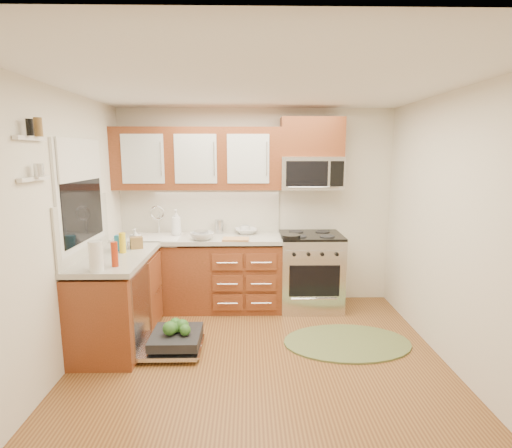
{
  "coord_description": "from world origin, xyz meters",
  "views": [
    {
      "loc": [
        -0.1,
        -3.41,
        1.94
      ],
      "look_at": [
        -0.02,
        0.85,
        1.18
      ],
      "focal_mm": 28.0,
      "sensor_mm": 36.0,
      "label": 1
    }
  ],
  "objects_px": {
    "range": "(310,271)",
    "cup": "(245,229)",
    "skillet": "(291,236)",
    "dishwasher": "(172,341)",
    "microwave": "(311,173)",
    "sink": "(156,247)",
    "stock_pot": "(201,235)",
    "bowl_b": "(202,236)",
    "rug": "(347,343)",
    "upper_cabinets": "(197,159)",
    "cutting_board": "(236,239)",
    "paper_towel_roll": "(96,256)",
    "bowl_a": "(246,231)"
  },
  "relations": [
    {
      "from": "range",
      "to": "microwave",
      "type": "relative_size",
      "value": 1.25
    },
    {
      "from": "stock_pot",
      "to": "cutting_board",
      "type": "height_order",
      "value": "stock_pot"
    },
    {
      "from": "dishwasher",
      "to": "paper_towel_roll",
      "type": "relative_size",
      "value": 2.62
    },
    {
      "from": "rug",
      "to": "cutting_board",
      "type": "distance_m",
      "value": 1.69
    },
    {
      "from": "paper_towel_roll",
      "to": "stock_pot",
      "type": "bearing_deg",
      "value": 59.85
    },
    {
      "from": "sink",
      "to": "stock_pot",
      "type": "height_order",
      "value": "stock_pot"
    },
    {
      "from": "dishwasher",
      "to": "cup",
      "type": "distance_m",
      "value": 1.76
    },
    {
      "from": "cup",
      "to": "bowl_b",
      "type": "bearing_deg",
      "value": -141.8
    },
    {
      "from": "paper_towel_roll",
      "to": "bowl_a",
      "type": "height_order",
      "value": "paper_towel_roll"
    },
    {
      "from": "dishwasher",
      "to": "cutting_board",
      "type": "height_order",
      "value": "cutting_board"
    },
    {
      "from": "stock_pot",
      "to": "bowl_a",
      "type": "height_order",
      "value": "stock_pot"
    },
    {
      "from": "dishwasher",
      "to": "bowl_b",
      "type": "bearing_deg",
      "value": 77.68
    },
    {
      "from": "microwave",
      "to": "rug",
      "type": "height_order",
      "value": "microwave"
    },
    {
      "from": "range",
      "to": "dishwasher",
      "type": "relative_size",
      "value": 1.36
    },
    {
      "from": "microwave",
      "to": "cup",
      "type": "xyz_separation_m",
      "value": [
        -0.82,
        0.1,
        -0.73
      ]
    },
    {
      "from": "range",
      "to": "rug",
      "type": "xyz_separation_m",
      "value": [
        0.24,
        -1.01,
        -0.46
      ]
    },
    {
      "from": "rug",
      "to": "paper_towel_roll",
      "type": "xyz_separation_m",
      "value": [
        -2.34,
        -0.44,
        1.05
      ]
    },
    {
      "from": "upper_cabinets",
      "to": "paper_towel_roll",
      "type": "relative_size",
      "value": 7.68
    },
    {
      "from": "dishwasher",
      "to": "microwave",
      "type": "bearing_deg",
      "value": 39.07
    },
    {
      "from": "bowl_b",
      "to": "skillet",
      "type": "bearing_deg",
      "value": -2.53
    },
    {
      "from": "range",
      "to": "stock_pot",
      "type": "height_order",
      "value": "stock_pot"
    },
    {
      "from": "stock_pot",
      "to": "bowl_b",
      "type": "xyz_separation_m",
      "value": [
        0.02,
        -0.03,
        -0.01
      ]
    },
    {
      "from": "microwave",
      "to": "bowl_a",
      "type": "height_order",
      "value": "microwave"
    },
    {
      "from": "range",
      "to": "paper_towel_roll",
      "type": "height_order",
      "value": "paper_towel_roll"
    },
    {
      "from": "sink",
      "to": "cup",
      "type": "height_order",
      "value": "cup"
    },
    {
      "from": "upper_cabinets",
      "to": "sink",
      "type": "height_order",
      "value": "upper_cabinets"
    },
    {
      "from": "skillet",
      "to": "dishwasher",
      "type": "bearing_deg",
      "value": -144.36
    },
    {
      "from": "bowl_b",
      "to": "rug",
      "type": "bearing_deg",
      "value": -27.9
    },
    {
      "from": "upper_cabinets",
      "to": "range",
      "type": "bearing_deg",
      "value": -5.89
    },
    {
      "from": "rug",
      "to": "bowl_b",
      "type": "bearing_deg",
      "value": 152.1
    },
    {
      "from": "upper_cabinets",
      "to": "rug",
      "type": "distance_m",
      "value": 2.74
    },
    {
      "from": "range",
      "to": "rug",
      "type": "distance_m",
      "value": 1.14
    },
    {
      "from": "sink",
      "to": "skillet",
      "type": "bearing_deg",
      "value": -7.47
    },
    {
      "from": "range",
      "to": "sink",
      "type": "bearing_deg",
      "value": -179.7
    },
    {
      "from": "sink",
      "to": "cutting_board",
      "type": "distance_m",
      "value": 1.03
    },
    {
      "from": "rug",
      "to": "cutting_board",
      "type": "height_order",
      "value": "cutting_board"
    },
    {
      "from": "skillet",
      "to": "bowl_b",
      "type": "relative_size",
      "value": 0.83
    },
    {
      "from": "dishwasher",
      "to": "cutting_board",
      "type": "distance_m",
      "value": 1.38
    },
    {
      "from": "sink",
      "to": "cutting_board",
      "type": "height_order",
      "value": "cutting_board"
    },
    {
      "from": "range",
      "to": "skillet",
      "type": "height_order",
      "value": "skillet"
    },
    {
      "from": "range",
      "to": "bowl_a",
      "type": "distance_m",
      "value": 0.96
    },
    {
      "from": "range",
      "to": "sink",
      "type": "relative_size",
      "value": 1.53
    },
    {
      "from": "stock_pot",
      "to": "bowl_b",
      "type": "relative_size",
      "value": 0.63
    },
    {
      "from": "upper_cabinets",
      "to": "bowl_a",
      "type": "xyz_separation_m",
      "value": [
        0.6,
        0.03,
        -0.92
      ]
    },
    {
      "from": "range",
      "to": "cup",
      "type": "distance_m",
      "value": 0.99
    },
    {
      "from": "stock_pot",
      "to": "microwave",
      "type": "bearing_deg",
      "value": 11.15
    },
    {
      "from": "dishwasher",
      "to": "cup",
      "type": "xyz_separation_m",
      "value": [
        0.72,
        1.35,
        0.87
      ]
    },
    {
      "from": "upper_cabinets",
      "to": "paper_towel_roll",
      "type": "xyz_separation_m",
      "value": [
        -0.7,
        -1.59,
        -0.82
      ]
    },
    {
      "from": "cutting_board",
      "to": "bowl_a",
      "type": "distance_m",
      "value": 0.4
    },
    {
      "from": "paper_towel_roll",
      "to": "bowl_b",
      "type": "distance_m",
      "value": 1.49
    }
  ]
}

